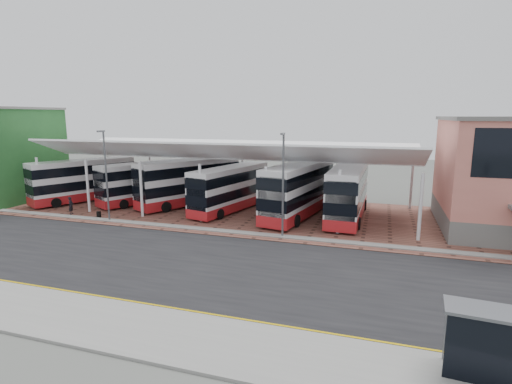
# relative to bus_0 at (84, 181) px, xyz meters

# --- Properties ---
(ground) EXTENTS (140.00, 140.00, 0.00)m
(ground) POSITION_rel_bus_0_xyz_m (22.01, -12.56, -2.31)
(ground) COLOR #4E514C
(road) EXTENTS (120.00, 14.00, 0.02)m
(road) POSITION_rel_bus_0_xyz_m (22.01, -13.56, -2.30)
(road) COLOR black
(road) RESTS_ON ground
(forecourt) EXTENTS (72.00, 16.00, 0.06)m
(forecourt) POSITION_rel_bus_0_xyz_m (24.01, 0.44, -2.28)
(forecourt) COLOR brown
(forecourt) RESTS_ON ground
(sidewalk) EXTENTS (120.00, 4.00, 0.14)m
(sidewalk) POSITION_rel_bus_0_xyz_m (22.01, -21.56, -2.24)
(sidewalk) COLOR gray
(sidewalk) RESTS_ON ground
(north_kerb) EXTENTS (120.00, 0.80, 0.14)m
(north_kerb) POSITION_rel_bus_0_xyz_m (22.01, -6.36, -2.24)
(north_kerb) COLOR gray
(north_kerb) RESTS_ON ground
(yellow_line_near) EXTENTS (120.00, 0.12, 0.01)m
(yellow_line_near) POSITION_rel_bus_0_xyz_m (22.01, -19.56, -2.29)
(yellow_line_near) COLOR #C9A205
(yellow_line_near) RESTS_ON road
(yellow_line_far) EXTENTS (120.00, 0.12, 0.01)m
(yellow_line_far) POSITION_rel_bus_0_xyz_m (22.01, -19.26, -2.29)
(yellow_line_far) COLOR #C9A205
(yellow_line_far) RESTS_ON road
(canopy) EXTENTS (37.00, 11.63, 7.07)m
(canopy) POSITION_rel_bus_0_xyz_m (16.01, 1.38, 3.48)
(canopy) COLOR white
(canopy) RESTS_ON ground
(shop_green) EXTENTS (6.40, 10.20, 10.22)m
(shop_green) POSITION_rel_bus_0_xyz_m (-7.99, -1.59, 2.81)
(shop_green) COLOR #255D28
(shop_green) RESTS_ON ground
(lamp_west) EXTENTS (0.16, 0.90, 8.07)m
(lamp_west) POSITION_rel_bus_0_xyz_m (8.01, -6.29, 2.05)
(lamp_west) COLOR #54565C
(lamp_west) RESTS_ON ground
(lamp_east) EXTENTS (0.16, 0.90, 8.07)m
(lamp_east) POSITION_rel_bus_0_xyz_m (24.01, -6.29, 2.05)
(lamp_east) COLOR #54565C
(lamp_east) RESTS_ON ground
(bus_0) EXTENTS (7.11, 10.99, 4.53)m
(bus_0) POSITION_rel_bus_0_xyz_m (0.00, 0.00, 0.00)
(bus_0) COLOR silver
(bus_0) RESTS_ON forecourt
(bus_1) EXTENTS (6.94, 10.50, 4.34)m
(bus_1) POSITION_rel_bus_0_xyz_m (6.96, 1.47, -0.09)
(bus_1) COLOR silver
(bus_1) RESTS_ON forecourt
(bus_2) EXTENTS (7.85, 11.46, 4.78)m
(bus_2) POSITION_rel_bus_0_xyz_m (11.90, 1.84, 0.12)
(bus_2) COLOR silver
(bus_2) RESTS_ON forecourt
(bus_3) EXTENTS (4.85, 10.82, 4.34)m
(bus_3) POSITION_rel_bus_0_xyz_m (16.98, 0.64, -0.09)
(bus_3) COLOR silver
(bus_3) RESTS_ON forecourt
(bus_4) EXTENTS (4.83, 12.24, 4.92)m
(bus_4) POSITION_rel_bus_0_xyz_m (23.84, 0.63, 0.19)
(bus_4) COLOR silver
(bus_4) RESTS_ON forecourt
(bus_5) EXTENTS (3.09, 11.58, 4.75)m
(bus_5) POSITION_rel_bus_0_xyz_m (28.29, 1.17, 0.11)
(bus_5) COLOR silver
(bus_5) RESTS_ON forecourt
(pedestrian) EXTENTS (0.55, 0.70, 1.68)m
(pedestrian) POSITION_rel_bus_0_xyz_m (3.07, -5.42, -1.41)
(pedestrian) COLOR black
(pedestrian) RESTS_ON forecourt
(suitcase) EXTENTS (0.33, 0.23, 0.56)m
(suitcase) POSITION_rel_bus_0_xyz_m (6.40, -5.67, -1.97)
(suitcase) COLOR black
(suitcase) RESTS_ON forecourt
(bus_shelter) EXTENTS (3.29, 1.72, 2.55)m
(bus_shelter) POSITION_rel_bus_0_xyz_m (35.35, -20.94, -0.58)
(bus_shelter) COLOR black
(bus_shelter) RESTS_ON sidewalk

